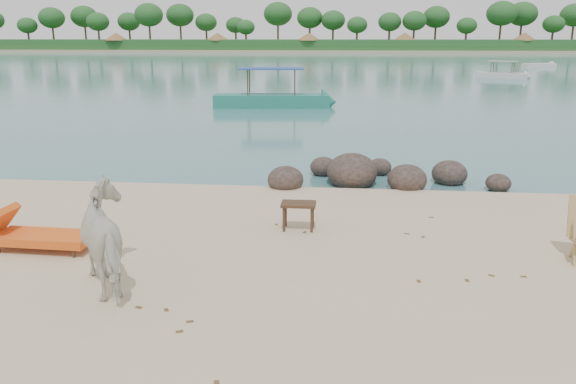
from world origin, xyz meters
name	(u,v)px	position (x,y,z in m)	size (l,w,h in m)	color
water	(341,60)	(0.00, 90.00, 0.00)	(400.00, 400.00, 0.00)	#366A6C
far_shore	(344,49)	(0.00, 170.00, 0.00)	(420.00, 90.00, 1.40)	tan
far_scenery	(344,39)	(0.03, 136.70, 3.14)	(420.00, 18.00, 9.50)	#1E4C1E
boulders	(371,175)	(1.57, 6.78, 0.19)	(6.18, 2.77, 1.00)	#2E241F
cow	(111,239)	(-2.63, -0.12, 0.78)	(0.84, 1.84, 1.55)	silver
side_table	(298,218)	(-0.03, 2.74, 0.27)	(0.68, 0.44, 0.55)	#362615
lounge_chair	(44,234)	(-4.48, 1.20, 0.33)	(2.17, 0.76, 0.65)	#E4441A
boat_near	(272,75)	(-3.23, 23.32, 1.73)	(7.13, 1.60, 3.46)	#1F7263
boat_mid	(503,64)	(15.53, 48.11, 1.29)	(5.27, 1.18, 2.58)	beige
boat_far	(539,65)	(25.22, 68.03, 0.31)	(5.37, 1.21, 0.62)	silver
dead_leaves	(342,282)	(0.86, 0.40, 0.01)	(8.03, 7.36, 0.00)	brown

